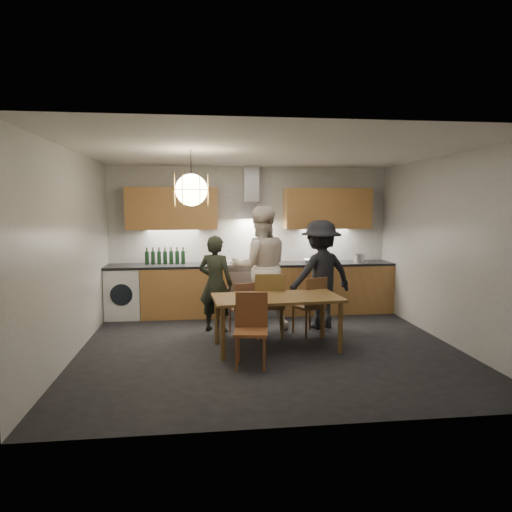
{
  "coord_description": "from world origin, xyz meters",
  "views": [
    {
      "loc": [
        -0.89,
        -5.93,
        1.89
      ],
      "look_at": [
        -0.12,
        0.4,
        1.2
      ],
      "focal_mm": 32.0,
      "sensor_mm": 36.0,
      "label": 1
    }
  ],
  "objects": [
    {
      "name": "stock_pot",
      "position": [
        1.93,
        1.91,
        0.97
      ],
      "size": [
        0.26,
        0.26,
        0.14
      ],
      "primitive_type": "cylinder",
      "rotation": [
        0.0,
        0.0,
        0.39
      ],
      "color": "silver",
      "rests_on": "counter_run"
    },
    {
      "name": "wall_fixtures",
      "position": [
        0.0,
        2.07,
        1.87
      ],
      "size": [
        4.3,
        0.54,
        1.1
      ],
      "color": "tan",
      "rests_on": "ground"
    },
    {
      "name": "wine_bottles",
      "position": [
        -1.51,
        2.04,
        1.04
      ],
      "size": [
        0.69,
        0.07,
        0.29
      ],
      "color": "black",
      "rests_on": "counter_run"
    },
    {
      "name": "chair_front",
      "position": [
        -0.3,
        -0.63,
        0.5
      ],
      "size": [
        0.45,
        0.45,
        0.86
      ],
      "rotation": [
        0.0,
        0.0,
        -0.16
      ],
      "color": "brown",
      "rests_on": "ground"
    },
    {
      "name": "chair_back_left",
      "position": [
        -0.28,
        0.62,
        0.45
      ],
      "size": [
        0.43,
        0.43,
        0.79
      ],
      "rotation": [
        0.0,
        0.0,
        3.36
      ],
      "color": "brown",
      "rests_on": "ground"
    },
    {
      "name": "room_shell",
      "position": [
        0.0,
        0.0,
        1.71
      ],
      "size": [
        5.02,
        4.52,
        2.61
      ],
      "color": "silver",
      "rests_on": "ground"
    },
    {
      "name": "chair_back_mid",
      "position": [
        0.08,
        0.42,
        0.54
      ],
      "size": [
        0.48,
        0.48,
        0.95
      ],
      "rotation": [
        0.0,
        0.0,
        3.01
      ],
      "color": "brown",
      "rests_on": "ground"
    },
    {
      "name": "mixing_bowl",
      "position": [
        1.04,
        1.93,
        0.93
      ],
      "size": [
        0.29,
        0.29,
        0.06
      ],
      "primitive_type": "imported",
      "rotation": [
        0.0,
        0.0,
        -0.15
      ],
      "color": "#BDBDC1",
      "rests_on": "counter_run"
    },
    {
      "name": "range_stove",
      "position": [
        0.0,
        1.94,
        0.44
      ],
      "size": [
        0.9,
        0.6,
        0.92
      ],
      "color": "silver",
      "rests_on": "ground"
    },
    {
      "name": "chair_back_right",
      "position": [
        0.72,
        0.51,
        0.5
      ],
      "size": [
        0.52,
        0.52,
        0.87
      ],
      "rotation": [
        0.0,
        0.0,
        3.57
      ],
      "color": "brown",
      "rests_on": "ground"
    },
    {
      "name": "pendant_lamp",
      "position": [
        -1.0,
        -0.1,
        2.1
      ],
      "size": [
        0.43,
        0.43,
        0.7
      ],
      "color": "black",
      "rests_on": "ground"
    },
    {
      "name": "person_right",
      "position": [
        0.96,
        0.92,
        0.84
      ],
      "size": [
        1.23,
        0.93,
        1.68
      ],
      "primitive_type": "imported",
      "rotation": [
        0.0,
        0.0,
        3.45
      ],
      "color": "black",
      "rests_on": "ground"
    },
    {
      "name": "ground",
      "position": [
        0.0,
        0.0,
        0.0
      ],
      "size": [
        5.0,
        5.0,
        0.0
      ],
      "primitive_type": "plane",
      "color": "black",
      "rests_on": "ground"
    },
    {
      "name": "dining_table",
      "position": [
        0.1,
        -0.06,
        0.63
      ],
      "size": [
        1.73,
        0.96,
        0.71
      ],
      "rotation": [
        0.0,
        0.0,
        0.07
      ],
      "color": "brown",
      "rests_on": "ground"
    },
    {
      "name": "person_left",
      "position": [
        -0.68,
        0.9,
        0.73
      ],
      "size": [
        0.63,
        0.54,
        1.47
      ],
      "primitive_type": "imported",
      "rotation": [
        0.0,
        0.0,
        2.73
      ],
      "color": "black",
      "rests_on": "ground"
    },
    {
      "name": "counter_run",
      "position": [
        0.02,
        1.95,
        0.45
      ],
      "size": [
        5.0,
        0.62,
        0.9
      ],
      "color": "tan",
      "rests_on": "ground"
    },
    {
      "name": "person_mid",
      "position": [
        0.02,
        1.0,
        0.95
      ],
      "size": [
        0.96,
        0.77,
        1.9
      ],
      "primitive_type": "imported",
      "rotation": [
        0.0,
        0.0,
        3.2
      ],
      "color": "beige",
      "rests_on": "ground"
    }
  ]
}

